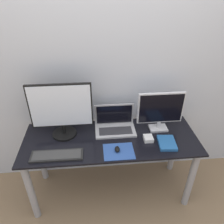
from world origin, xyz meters
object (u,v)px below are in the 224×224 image
monitor_left (61,110)px  power_brick (148,138)px  monitor_right (160,110)px  mouse (117,149)px  book (167,143)px  keyboard (57,155)px  laptop (115,124)px

monitor_left → power_brick: bearing=-11.7°
monitor_right → mouse: monitor_right is taller
book → power_brick: power_brick is taller
keyboard → book: 0.95m
laptop → mouse: 0.32m
monitor_left → keyboard: size_ratio=1.27×
mouse → power_brick: size_ratio=0.76×
keyboard → power_brick: size_ratio=4.71×
monitor_right → keyboard: 1.00m
monitor_left → mouse: monitor_left is taller
monitor_right → power_brick: size_ratio=4.65×
monitor_right → power_brick: (-0.13, -0.16, -0.19)m
laptop → keyboard: laptop is taller
monitor_left → power_brick: size_ratio=6.00×
laptop → mouse: size_ratio=5.46×
monitor_right → keyboard: monitor_right is taller
power_brick → laptop: bearing=144.5°
keyboard → laptop: bearing=33.1°
monitor_left → mouse: 0.59m
keyboard → mouse: 0.50m
monitor_right → laptop: (-0.42, 0.04, -0.16)m
monitor_left → keyboard: 0.39m
mouse → book: (0.45, 0.05, -0.01)m
book → laptop: bearing=148.0°
mouse → power_brick: mouse is taller
keyboard → power_brick: power_brick is taller
laptop → monitor_left: bearing=-174.8°
monitor_right → keyboard: (-0.93, -0.29, -0.20)m
laptop → keyboard: bearing=-146.9°
mouse → laptop: bearing=87.7°
monitor_left → monitor_right: monitor_left is taller
monitor_right → power_brick: 0.28m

